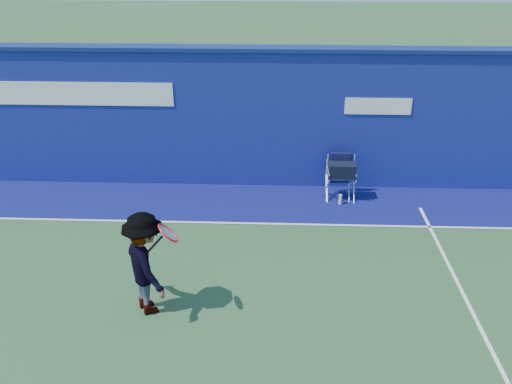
{
  "coord_description": "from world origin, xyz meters",
  "views": [
    {
      "loc": [
        1.46,
        -6.17,
        5.28
      ],
      "look_at": [
        1.11,
        2.6,
        1.0
      ],
      "focal_mm": 38.0,
      "sensor_mm": 36.0,
      "label": 1
    }
  ],
  "objects_px": {
    "water_bottle": "(340,199)",
    "tennis_player": "(146,264)",
    "directors_chair_right": "(338,187)",
    "directors_chair_left": "(341,181)"
  },
  "relations": [
    {
      "from": "water_bottle",
      "to": "tennis_player",
      "type": "height_order",
      "value": "tennis_player"
    },
    {
      "from": "tennis_player",
      "to": "directors_chair_left",
      "type": "bearing_deg",
      "value": 50.21
    },
    {
      "from": "directors_chair_left",
      "to": "tennis_player",
      "type": "bearing_deg",
      "value": -129.79
    },
    {
      "from": "directors_chair_left",
      "to": "directors_chair_right",
      "type": "distance_m",
      "value": 0.17
    },
    {
      "from": "directors_chair_right",
      "to": "water_bottle",
      "type": "xyz_separation_m",
      "value": [
        0.04,
        -0.33,
        -0.15
      ]
    },
    {
      "from": "water_bottle",
      "to": "directors_chair_right",
      "type": "bearing_deg",
      "value": 96.18
    },
    {
      "from": "directors_chair_left",
      "to": "tennis_player",
      "type": "xyz_separation_m",
      "value": [
        -3.3,
        -3.96,
        0.42
      ]
    },
    {
      "from": "directors_chair_right",
      "to": "tennis_player",
      "type": "bearing_deg",
      "value": -129.05
    },
    {
      "from": "directors_chair_right",
      "to": "tennis_player",
      "type": "height_order",
      "value": "tennis_player"
    },
    {
      "from": "tennis_player",
      "to": "directors_chair_right",
      "type": "bearing_deg",
      "value": 50.95
    }
  ]
}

